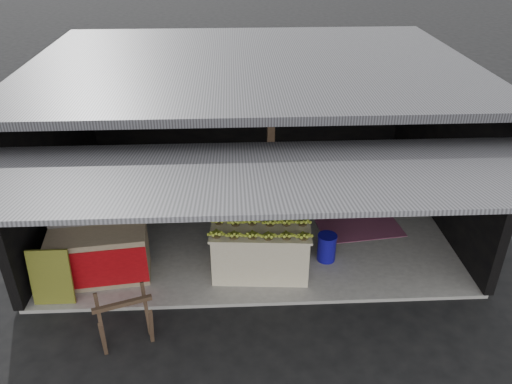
{
  "coord_description": "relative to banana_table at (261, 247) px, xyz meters",
  "views": [
    {
      "loc": [
        -0.31,
        -5.63,
        5.14
      ],
      "look_at": [
        0.04,
        1.52,
        1.1
      ],
      "focal_mm": 35.0,
      "sensor_mm": 36.0,
      "label": 1
    }
  ],
  "objects": [
    {
      "name": "ground",
      "position": [
        -0.08,
        -0.81,
        -0.49
      ],
      "size": [
        80.0,
        80.0,
        0.0
      ],
      "primitive_type": "plane",
      "color": "black",
      "rests_on": "ground"
    },
    {
      "name": "concrete_slab",
      "position": [
        -0.08,
        1.69,
        -0.46
      ],
      "size": [
        7.0,
        5.0,
        0.06
      ],
      "primitive_type": "cube",
      "color": "gray",
      "rests_on": "ground"
    },
    {
      "name": "shophouse",
      "position": [
        -0.08,
        2.0,
        1.61
      ],
      "size": [
        7.4,
        7.29,
        3.02
      ],
      "color": "black",
      "rests_on": "ground"
    },
    {
      "name": "banana_table",
      "position": [
        0.0,
        0.0,
        0.0
      ],
      "size": [
        1.61,
        1.06,
        0.85
      ],
      "rotation": [
        0.0,
        0.0,
        -0.07
      ],
      "color": "silver",
      "rests_on": "concrete_slab"
    },
    {
      "name": "banana_pile",
      "position": [
        0.0,
        0.0,
        0.51
      ],
      "size": [
        1.48,
        0.96,
        0.17
      ],
      "primitive_type": null,
      "rotation": [
        0.0,
        0.0,
        -0.07
      ],
      "color": "gold",
      "rests_on": "banana_table"
    },
    {
      "name": "white_crate",
      "position": [
        0.03,
        0.87,
        0.04
      ],
      "size": [
        0.85,
        0.59,
        0.93
      ],
      "rotation": [
        0.0,
        0.0,
        0.02
      ],
      "color": "white",
      "rests_on": "concrete_slab"
    },
    {
      "name": "neighbor_stall",
      "position": [
        -2.51,
        -0.08,
        0.03
      ],
      "size": [
        1.54,
        0.84,
        1.52
      ],
      "rotation": [
        0.0,
        0.0,
        0.12
      ],
      "color": "#998466",
      "rests_on": "concrete_slab"
    },
    {
      "name": "green_signboard",
      "position": [
        -3.09,
        -0.62,
        0.02
      ],
      "size": [
        0.6,
        0.16,
        0.9
      ],
      "primitive_type": "cube",
      "rotation": [
        -0.13,
        0.0,
        0.0
      ],
      "color": "black",
      "rests_on": "concrete_slab"
    },
    {
      "name": "sawhorse",
      "position": [
        -1.87,
        -1.48,
        -0.01
      ],
      "size": [
        0.84,
        0.83,
        0.75
      ],
      "rotation": [
        0.0,
        0.0,
        0.32
      ],
      "color": "#4A3425",
      "rests_on": "ground"
    },
    {
      "name": "water_barrel",
      "position": [
        1.11,
        0.21,
        -0.2
      ],
      "size": [
        0.3,
        0.3,
        0.45
      ],
      "primitive_type": "cylinder",
      "color": "#110C8A",
      "rests_on": "concrete_slab"
    },
    {
      "name": "plastic_chair",
      "position": [
        2.33,
        1.88,
        0.11
      ],
      "size": [
        0.55,
        0.55,
        0.91
      ],
      "rotation": [
        0.0,
        0.0,
        -0.37
      ],
      "color": "#091035",
      "rests_on": "concrete_slab"
    },
    {
      "name": "magenta_rug",
      "position": [
        1.88,
        1.21,
        -0.42
      ],
      "size": [
        1.61,
        1.18,
        0.01
      ],
      "primitive_type": "cube",
      "rotation": [
        0.0,
        0.0,
        0.12
      ],
      "color": "#6A1743",
      "rests_on": "concrete_slab"
    },
    {
      "name": "picture_frames",
      "position": [
        -0.24,
        4.08,
        1.44
      ],
      "size": [
        1.62,
        0.04,
        0.46
      ],
      "color": "black",
      "rests_on": "shophouse"
    }
  ]
}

